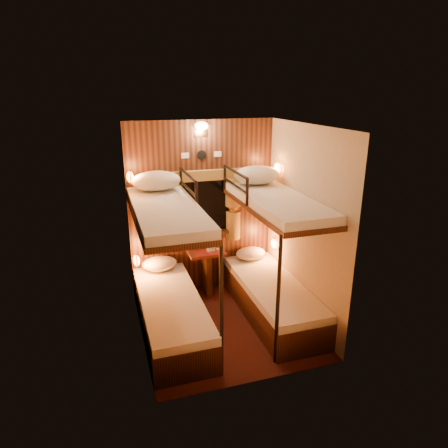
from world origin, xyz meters
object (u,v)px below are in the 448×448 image
object	(u,v)px
bunk_right	(272,275)
bottle_left	(209,244)
bunk_left	(170,289)
bottle_right	(212,243)
table	(207,267)

from	to	relation	value
bunk_right	bottle_left	size ratio (longest dim) A/B	7.28
bunk_left	bottle_right	distance (m)	1.10
bunk_right	bottle_left	world-z (taller)	bunk_right
table	bottle_right	distance (m)	0.36
bunk_right	table	size ratio (longest dim) A/B	2.90
table	bottle_left	distance (m)	0.35
bunk_left	bottle_right	xyz separation A→B (m)	(0.74, 0.79, 0.20)
bottle_left	bunk_left	bearing A→B (deg)	-131.93
bunk_right	bottle_right	bearing A→B (deg)	125.21
bottle_right	bunk_right	bearing A→B (deg)	-54.79
bunk_left	bottle_right	world-z (taller)	bunk_left
table	bottle_left	xyz separation A→B (m)	(0.03, -0.02, 0.35)
bunk_left	table	size ratio (longest dim) A/B	2.90
bottle_right	table	bearing A→B (deg)	-175.75
bunk_left	bunk_right	distance (m)	1.30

